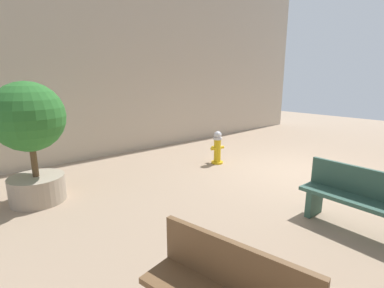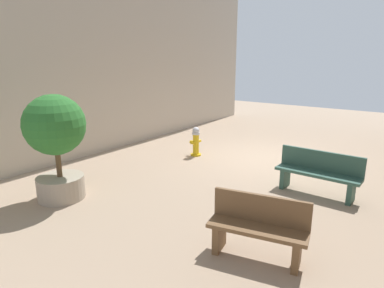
% 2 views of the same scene
% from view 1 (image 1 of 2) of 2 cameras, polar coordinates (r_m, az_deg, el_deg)
% --- Properties ---
extents(ground_plane, '(23.40, 23.40, 0.00)m').
position_cam_1_polar(ground_plane, '(7.41, 20.88, -5.58)').
color(ground_plane, tan).
extents(building_facade_right, '(0.70, 18.00, 8.44)m').
position_cam_1_polar(building_facade_right, '(9.14, -18.36, 24.83)').
color(building_facade_right, beige).
rests_on(building_facade_right, ground_plane).
extents(fire_hydrant, '(0.39, 0.42, 0.89)m').
position_cam_1_polar(fire_hydrant, '(7.66, 5.13, -0.67)').
color(fire_hydrant, gold).
rests_on(fire_hydrant, ground_plane).
extents(bench_near, '(1.80, 0.50, 0.95)m').
position_cam_1_polar(bench_near, '(5.00, 31.42, -9.60)').
color(bench_near, '#33594C').
rests_on(bench_near, ground_plane).
extents(planter_tree, '(1.25, 1.25, 2.23)m').
position_cam_1_polar(planter_tree, '(5.83, -29.89, 2.21)').
color(planter_tree, tan).
rests_on(planter_tree, ground_plane).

